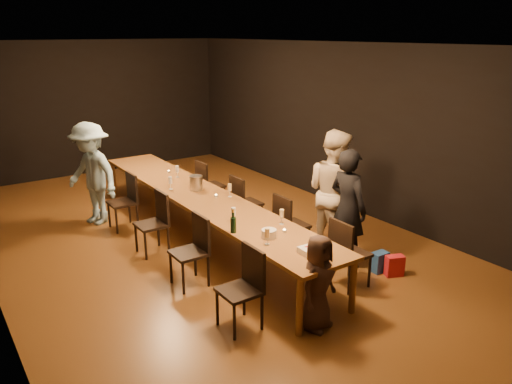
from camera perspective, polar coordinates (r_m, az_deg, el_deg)
ground at (r=8.04m, az=-6.10°, el=-5.45°), size 10.00×10.00×0.00m
room_shell at (r=7.46m, az=-6.63°, el=9.35°), size 6.04×10.04×3.02m
table at (r=7.79m, az=-6.27°, el=-0.70°), size 0.90×6.00×0.75m
chair_right_0 at (r=6.55m, az=10.75°, el=-6.83°), size 0.42×0.42×0.93m
chair_right_1 at (r=7.37m, az=4.15°, el=-3.70°), size 0.42×0.42×0.93m
chair_right_2 at (r=8.27m, az=-1.04°, el=-1.19°), size 0.42×0.42×0.93m
chair_right_3 at (r=9.25m, az=-5.17°, el=0.81°), size 0.42×0.42×0.93m
chair_left_0 at (r=5.58m, az=-1.93°, el=-11.12°), size 0.42×0.42×0.93m
chair_left_1 at (r=6.52m, az=-7.70°, el=-6.81°), size 0.42×0.42×0.93m
chair_left_2 at (r=7.53m, az=-11.90°, el=-3.58°), size 0.42×0.42×0.93m
chair_left_3 at (r=8.59m, az=-15.06°, el=-1.11°), size 0.42×0.42×0.93m
woman_birthday at (r=7.00m, az=10.44°, el=-1.84°), size 0.44×0.64×1.69m
woman_tan at (r=7.45m, az=8.88°, el=0.10°), size 0.76×0.94×1.84m
man_blue at (r=8.86m, az=-18.26°, el=1.98°), size 1.01×1.29×1.75m
child at (r=5.58m, az=7.08°, el=-10.26°), size 0.62×0.50×1.11m
gift_bag_red at (r=7.08m, az=15.54°, el=-8.13°), size 0.28×0.22×0.29m
gift_bag_blue at (r=7.15m, az=13.93°, el=-7.76°), size 0.23×0.15×0.28m
birthday_cake at (r=5.77m, az=6.67°, el=-6.63°), size 0.32×0.26×0.08m
plate_stack at (r=6.15m, az=1.50°, el=-4.77°), size 0.24×0.24×0.11m
champagne_bottle at (r=6.26m, az=-2.62°, el=-3.35°), size 0.08×0.08×0.31m
ice_bucket at (r=8.01m, az=-6.87°, el=1.06°), size 0.23×0.23×0.23m
wineglass_0 at (r=5.94m, az=1.29°, el=-5.10°), size 0.06×0.06×0.21m
wineglass_1 at (r=6.55m, az=2.96°, el=-2.86°), size 0.06×0.06×0.21m
wineglass_2 at (r=6.62m, az=-2.58°, el=-2.63°), size 0.06×0.06×0.21m
wineglass_3 at (r=7.63m, az=-3.02°, el=0.20°), size 0.06×0.06×0.21m
wineglass_4 at (r=8.10m, az=-9.75°, el=1.01°), size 0.06×0.06×0.21m
wineglass_5 at (r=8.75m, az=-8.99°, el=2.32°), size 0.06×0.06×0.21m
tealight_near at (r=6.33m, az=3.27°, el=-4.46°), size 0.05×0.05×0.03m
tealight_mid at (r=7.67m, az=-4.60°, el=-0.44°), size 0.05×0.05×0.03m
tealight_far at (r=9.11m, az=-9.95°, el=2.31°), size 0.05×0.05×0.03m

